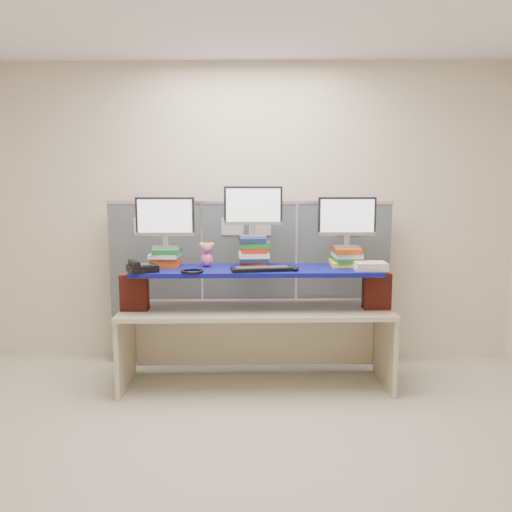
{
  "coord_description": "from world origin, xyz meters",
  "views": [
    {
      "loc": [
        0.15,
        -2.76,
        1.68
      ],
      "look_at": [
        0.07,
        1.24,
        1.1
      ],
      "focal_mm": 35.0,
      "sensor_mm": 36.0,
      "label": 1
    }
  ],
  "objects_px": {
    "monitor_left": "(165,219)",
    "monitor_center": "(253,208)",
    "keyboard": "(262,269)",
    "desk_phone": "(141,267)",
    "desk": "(256,324)",
    "blue_board": "(256,270)",
    "monitor_right": "(347,219)"
  },
  "relations": [
    {
      "from": "monitor_left",
      "to": "monitor_center",
      "type": "xyz_separation_m",
      "value": [
        0.72,
        0.03,
        0.09
      ]
    },
    {
      "from": "keyboard",
      "to": "desk_phone",
      "type": "distance_m",
      "value": 0.94
    },
    {
      "from": "monitor_center",
      "to": "desk_phone",
      "type": "xyz_separation_m",
      "value": [
        -0.87,
        -0.3,
        -0.45
      ]
    },
    {
      "from": "desk",
      "to": "monitor_left",
      "type": "xyz_separation_m",
      "value": [
        -0.75,
        0.09,
        0.86
      ]
    },
    {
      "from": "desk",
      "to": "monitor_center",
      "type": "height_order",
      "value": "monitor_center"
    },
    {
      "from": "blue_board",
      "to": "monitor_center",
      "type": "relative_size",
      "value": 4.12
    },
    {
      "from": "monitor_right",
      "to": "desk",
      "type": "bearing_deg",
      "value": -171.12
    },
    {
      "from": "keyboard",
      "to": "desk_phone",
      "type": "bearing_deg",
      "value": 173.38
    },
    {
      "from": "blue_board",
      "to": "keyboard",
      "type": "relative_size",
      "value": 3.91
    },
    {
      "from": "desk",
      "to": "monitor_right",
      "type": "relative_size",
      "value": 4.63
    },
    {
      "from": "monitor_right",
      "to": "keyboard",
      "type": "distance_m",
      "value": 0.84
    },
    {
      "from": "desk",
      "to": "monitor_right",
      "type": "distance_m",
      "value": 1.15
    },
    {
      "from": "monitor_right",
      "to": "monitor_left",
      "type": "bearing_deg",
      "value": -180.0
    },
    {
      "from": "monitor_center",
      "to": "keyboard",
      "type": "bearing_deg",
      "value": -74.42
    },
    {
      "from": "monitor_center",
      "to": "keyboard",
      "type": "xyz_separation_m",
      "value": [
        0.08,
        -0.24,
        -0.47
      ]
    },
    {
      "from": "blue_board",
      "to": "desk_phone",
      "type": "bearing_deg",
      "value": -170.64
    },
    {
      "from": "monitor_left",
      "to": "monitor_center",
      "type": "height_order",
      "value": "monitor_center"
    },
    {
      "from": "desk",
      "to": "monitor_center",
      "type": "relative_size",
      "value": 4.63
    },
    {
      "from": "monitor_right",
      "to": "desk_phone",
      "type": "xyz_separation_m",
      "value": [
        -1.64,
        -0.33,
        -0.36
      ]
    },
    {
      "from": "blue_board",
      "to": "monitor_center",
      "type": "distance_m",
      "value": 0.51
    },
    {
      "from": "keyboard",
      "to": "blue_board",
      "type": "bearing_deg",
      "value": 102.58
    },
    {
      "from": "monitor_right",
      "to": "keyboard",
      "type": "relative_size",
      "value": 0.95
    },
    {
      "from": "monitor_right",
      "to": "monitor_center",
      "type": "bearing_deg",
      "value": -180.0
    },
    {
      "from": "blue_board",
      "to": "desk_phone",
      "type": "relative_size",
      "value": 7.08
    },
    {
      "from": "desk",
      "to": "monitor_center",
      "type": "bearing_deg",
      "value": 99.9
    },
    {
      "from": "monitor_left",
      "to": "keyboard",
      "type": "distance_m",
      "value": 0.91
    },
    {
      "from": "desk",
      "to": "desk_phone",
      "type": "relative_size",
      "value": 7.96
    },
    {
      "from": "desk",
      "to": "blue_board",
      "type": "xyz_separation_m",
      "value": [
        0.0,
        0.0,
        0.45
      ]
    },
    {
      "from": "monitor_left",
      "to": "desk_phone",
      "type": "distance_m",
      "value": 0.47
    },
    {
      "from": "monitor_left",
      "to": "monitor_right",
      "type": "height_order",
      "value": "same"
    },
    {
      "from": "monitor_left",
      "to": "monitor_right",
      "type": "distance_m",
      "value": 1.5
    },
    {
      "from": "monitor_left",
      "to": "monitor_right",
      "type": "relative_size",
      "value": 1.0
    }
  ]
}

